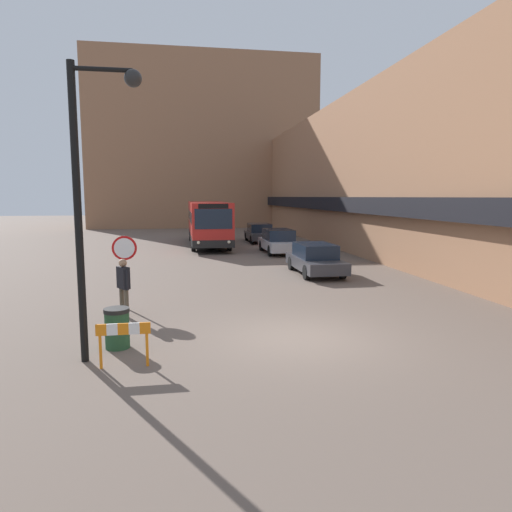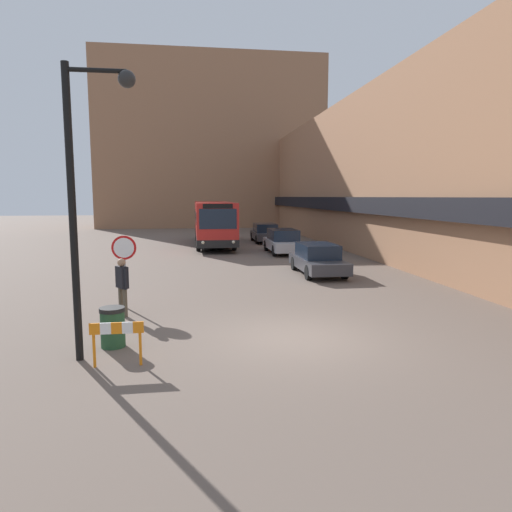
{
  "view_description": "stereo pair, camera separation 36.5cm",
  "coord_description": "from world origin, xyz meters",
  "views": [
    {
      "loc": [
        -2.85,
        -10.76,
        3.52
      ],
      "look_at": [
        -0.25,
        5.0,
        1.44
      ],
      "focal_mm": 32.0,
      "sensor_mm": 36.0,
      "label": 1
    },
    {
      "loc": [
        -2.49,
        -10.81,
        3.52
      ],
      "look_at": [
        -0.25,
        5.0,
        1.44
      ],
      "focal_mm": 32.0,
      "sensor_mm": 36.0,
      "label": 2
    }
  ],
  "objects": [
    {
      "name": "building_backdrop_far",
      "position": [
        0.0,
        44.74,
        9.72
      ],
      "size": [
        26.0,
        8.0,
        19.44
      ],
      "color": "#996B4C",
      "rests_on": "ground_plane"
    },
    {
      "name": "stop_sign",
      "position": [
        -4.6,
        3.8,
        1.68
      ],
      "size": [
        0.76,
        0.08,
        2.32
      ],
      "color": "gray",
      "rests_on": "ground_plane"
    },
    {
      "name": "trash_bin",
      "position": [
        -4.37,
        -0.02,
        0.48
      ],
      "size": [
        0.59,
        0.59,
        0.95
      ],
      "color": "#234C2D",
      "rests_on": "ground_plane"
    },
    {
      "name": "pedestrian",
      "position": [
        -4.54,
        2.83,
        1.04
      ],
      "size": [
        0.43,
        0.5,
        1.73
      ],
      "rotation": [
        0.0,
        0.0,
        -1.0
      ],
      "color": "brown",
      "rests_on": "ground_plane"
    },
    {
      "name": "ground_plane",
      "position": [
        0.0,
        0.0,
        0.0
      ],
      "size": [
        160.0,
        160.0,
        0.0
      ],
      "primitive_type": "plane",
      "color": "#66564C"
    },
    {
      "name": "construction_barricade",
      "position": [
        -4.06,
        -1.33,
        0.67
      ],
      "size": [
        1.1,
        0.06,
        0.94
      ],
      "color": "orange",
      "rests_on": "ground_plane"
    },
    {
      "name": "street_lamp",
      "position": [
        -4.66,
        -0.82,
        3.86
      ],
      "size": [
        1.46,
        0.36,
        6.22
      ],
      "color": "black",
      "rests_on": "ground_plane"
    },
    {
      "name": "building_row_right",
      "position": [
        9.98,
        24.0,
        4.93
      ],
      "size": [
        5.5,
        60.0,
        9.89
      ],
      "color": "#996B4C",
      "rests_on": "ground_plane"
    },
    {
      "name": "city_bus",
      "position": [
        -0.9,
        22.53,
        1.7
      ],
      "size": [
        2.61,
        11.63,
        3.14
      ],
      "color": "red",
      "rests_on": "ground_plane"
    },
    {
      "name": "parked_car_middle",
      "position": [
        3.2,
        17.17,
        0.75
      ],
      "size": [
        1.89,
        4.8,
        1.49
      ],
      "color": "#B7B7BC",
      "rests_on": "ground_plane"
    },
    {
      "name": "parked_car_back",
      "position": [
        3.2,
        24.24,
        0.73
      ],
      "size": [
        1.87,
        4.34,
        1.44
      ],
      "color": "#38383D",
      "rests_on": "ground_plane"
    },
    {
      "name": "parked_car_front",
      "position": [
        3.2,
        9.21,
        0.7
      ],
      "size": [
        1.8,
        4.4,
        1.39
      ],
      "color": "#38383D",
      "rests_on": "ground_plane"
    }
  ]
}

